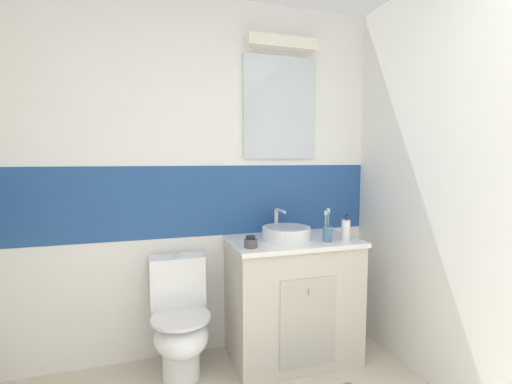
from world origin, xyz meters
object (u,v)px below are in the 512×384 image
(hair_gel_jar, at_px, (251,242))
(toothbrush_cup, at_px, (327,233))
(toilet, at_px, (180,321))
(sink_basin, at_px, (286,232))
(soap_dispenser, at_px, (346,230))

(hair_gel_jar, bearing_deg, toothbrush_cup, -0.18)
(toilet, relative_size, toothbrush_cup, 3.40)
(sink_basin, height_order, soap_dispenser, sink_basin)
(sink_basin, distance_m, hair_gel_jar, 0.33)
(sink_basin, bearing_deg, toilet, 178.27)
(toilet, bearing_deg, hair_gel_jar, -21.92)
(sink_basin, bearing_deg, hair_gel_jar, -153.23)
(toilet, height_order, hair_gel_jar, hair_gel_jar)
(sink_basin, height_order, toilet, sink_basin)
(toilet, xyz_separation_m, soap_dispenser, (1.09, -0.18, 0.57))
(toilet, bearing_deg, sink_basin, -1.73)
(soap_dispenser, distance_m, hair_gel_jar, 0.67)
(toilet, height_order, soap_dispenser, soap_dispenser)
(toilet, xyz_separation_m, hair_gel_jar, (0.43, -0.17, 0.53))
(sink_basin, height_order, toothbrush_cup, toothbrush_cup)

